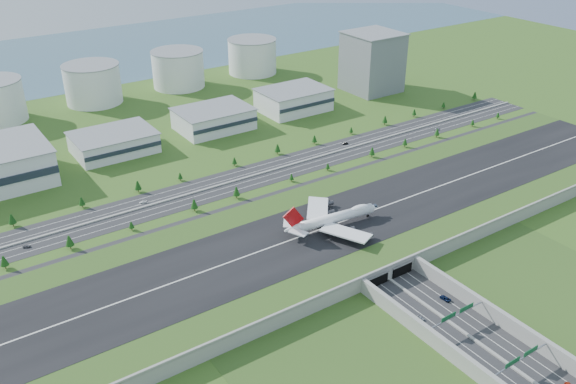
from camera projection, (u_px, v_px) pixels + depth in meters
ground at (330, 238)px, 353.30m from camera, size 1200.00×1200.00×0.00m
airfield_deck at (331, 232)px, 351.33m from camera, size 520.00×100.00×9.20m
underpass_road at (463, 326)px, 278.76m from camera, size 38.80×120.40×8.00m
sign_gantry_near at (457, 315)px, 280.34m from camera, size 38.70×0.70×9.80m
sign_gantry_far at (521, 360)px, 254.66m from camera, size 38.70×0.70×9.80m
north_expressway at (247, 178)px, 422.98m from camera, size 560.00×36.00×0.12m
tree_row at (243, 172)px, 419.97m from camera, size 504.50×48.66×8.40m
hangar_mid_a at (114, 143)px, 459.40m from camera, size 58.00×42.00×15.00m
hangar_mid_b at (214, 119)px, 501.22m from camera, size 58.00×42.00×17.00m
hangar_mid_c at (294, 100)px, 540.55m from camera, size 58.00×42.00×19.00m
office_tower at (372, 62)px, 583.15m from camera, size 46.00×46.00×55.00m
fuel_tank_b at (93, 84)px, 555.26m from camera, size 50.00×50.00×35.00m
fuel_tank_c at (178, 69)px, 597.54m from camera, size 50.00×50.00×35.00m
fuel_tank_d at (252, 56)px, 639.83m from camera, size 50.00×50.00×35.00m
bay_water at (77, 56)px, 705.50m from camera, size 1200.00×260.00×0.06m
boeing_747 at (333, 218)px, 346.24m from camera, size 63.54×59.76×19.67m
car_0 at (420, 318)px, 288.12m from camera, size 2.69×4.81×1.55m
car_1 at (497, 379)px, 253.06m from camera, size 1.88×4.18×1.33m
car_2 at (445, 298)px, 301.30m from camera, size 3.25×6.12×1.64m
car_4 at (27, 246)px, 343.48m from camera, size 4.71×3.35×1.49m
car_5 at (345, 143)px, 475.07m from camera, size 4.88×3.09×1.52m
car_6 at (437, 129)px, 502.51m from camera, size 5.97×4.00×1.52m
car_7 at (143, 202)px, 390.23m from camera, size 4.86×3.00×1.31m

